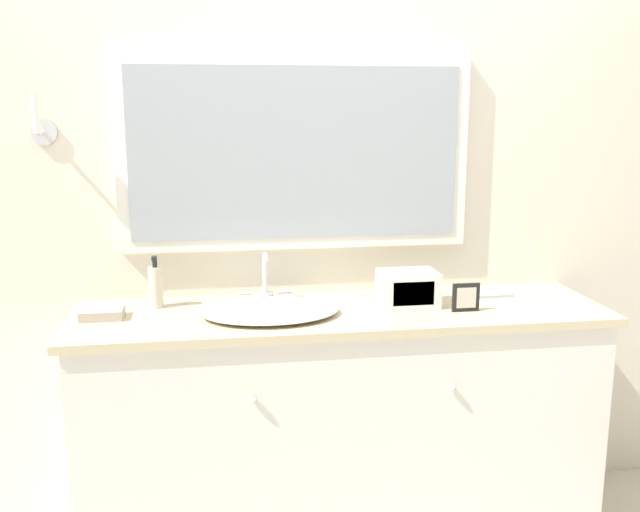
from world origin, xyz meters
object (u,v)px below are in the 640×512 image
Objects in this scene: soap_bottle at (156,286)px; sink_basin at (270,309)px; appliance_box at (408,289)px; picture_frame at (466,297)px.

sink_basin is at bearing -21.14° from soap_bottle.
sink_basin is 0.51m from appliance_box.
soap_bottle is 0.92× the size of appliance_box.
appliance_box is 0.21m from picture_frame.
soap_bottle is 0.92m from appliance_box.
appliance_box is at bearing 4.23° from sink_basin.
sink_basin is 4.72× the size of picture_frame.
sink_basin is 0.43m from soap_bottle.
appliance_box is (0.51, 0.04, 0.04)m from sink_basin.
sink_basin reaches higher than appliance_box.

